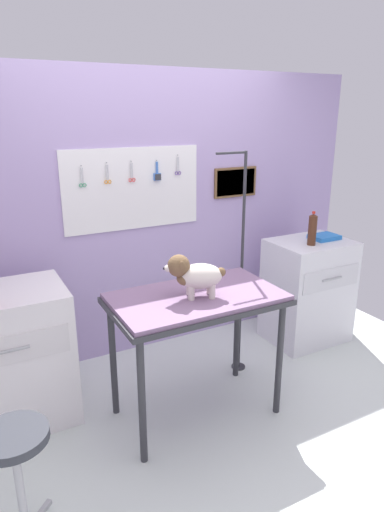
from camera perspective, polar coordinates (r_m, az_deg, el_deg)
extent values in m
cube|color=silver|center=(3.17, 4.26, -21.07)|extent=(4.40, 4.00, 0.04)
cube|color=#AA94C8|center=(3.70, -5.91, 4.96)|extent=(4.00, 0.06, 2.30)
cube|color=white|center=(3.58, -7.49, 8.45)|extent=(1.12, 0.02, 0.64)
cylinder|color=gray|center=(3.43, -13.94, 11.10)|extent=(0.01, 0.02, 0.01)
cube|color=silver|center=(3.42, -13.90, 9.91)|extent=(0.01, 0.00, 0.11)
cube|color=silver|center=(3.43, -13.71, 9.93)|extent=(0.01, 0.00, 0.11)
torus|color=#398D61|center=(3.43, -13.93, 8.70)|extent=(0.03, 0.01, 0.03)
torus|color=#398D61|center=(3.44, -13.50, 8.74)|extent=(0.03, 0.01, 0.03)
cylinder|color=gray|center=(3.48, -10.84, 11.58)|extent=(0.01, 0.02, 0.01)
cube|color=silver|center=(3.47, -10.81, 10.41)|extent=(0.01, 0.00, 0.11)
cube|color=silver|center=(3.48, -10.62, 10.43)|extent=(0.01, 0.00, 0.11)
torus|color=orange|center=(3.48, -10.86, 9.21)|extent=(0.03, 0.01, 0.03)
torus|color=orange|center=(3.49, -10.44, 9.25)|extent=(0.03, 0.01, 0.03)
cylinder|color=gray|center=(3.54, -7.79, 11.86)|extent=(0.01, 0.02, 0.01)
cube|color=silver|center=(3.54, -7.77, 10.71)|extent=(0.01, 0.00, 0.11)
cube|color=silver|center=(3.54, -7.59, 10.72)|extent=(0.01, 0.00, 0.11)
torus|color=#D53939|center=(3.54, -7.83, 9.53)|extent=(0.03, 0.01, 0.03)
torus|color=#D53939|center=(3.55, -7.43, 9.57)|extent=(0.03, 0.01, 0.03)
cylinder|color=gray|center=(3.62, -4.56, 12.02)|extent=(0.01, 0.02, 0.01)
cylinder|color=#3F6EC1|center=(3.62, -4.47, 11.14)|extent=(0.02, 0.02, 0.09)
cube|color=#3F6EC1|center=(3.62, -4.44, 10.00)|extent=(0.06, 0.02, 0.06)
cube|color=#333338|center=(3.61, -4.34, 9.97)|extent=(0.05, 0.01, 0.05)
cylinder|color=gray|center=(3.69, -1.88, 12.71)|extent=(0.01, 0.02, 0.01)
cube|color=silver|center=(3.69, -1.89, 11.61)|extent=(0.01, 0.00, 0.11)
cube|color=silver|center=(3.69, -1.72, 11.62)|extent=(0.01, 0.00, 0.11)
torus|color=#60428E|center=(3.69, -1.97, 10.47)|extent=(0.03, 0.01, 0.03)
torus|color=#60428E|center=(3.70, -1.61, 10.50)|extent=(0.03, 0.01, 0.03)
cube|color=brown|center=(4.01, 5.53, 9.32)|extent=(0.42, 0.02, 0.26)
cube|color=tan|center=(4.00, 5.58, 9.31)|extent=(0.39, 0.01, 0.22)
cylinder|color=#2D2D33|center=(2.68, -6.38, -17.97)|extent=(0.04, 0.04, 0.81)
cylinder|color=#2D2D33|center=(3.11, 11.05, -12.79)|extent=(0.04, 0.04, 0.81)
cylinder|color=#2D2D33|center=(3.09, -9.99, -12.89)|extent=(0.04, 0.04, 0.81)
cylinder|color=#2D2D33|center=(3.46, 5.73, -9.12)|extent=(0.04, 0.04, 0.81)
cube|color=#2D2D33|center=(2.85, 0.58, -5.75)|extent=(1.10, 0.63, 0.03)
cube|color=slate|center=(2.84, 0.59, -5.17)|extent=(1.06, 0.61, 0.03)
cylinder|color=#2D2D33|center=(3.75, 5.90, -13.80)|extent=(0.11, 0.11, 0.01)
cylinder|color=#2D2D33|center=(3.39, 6.35, -1.45)|extent=(0.02, 0.02, 1.71)
cylinder|color=#2D2D33|center=(3.14, 5.03, 12.93)|extent=(0.24, 0.02, 0.02)
cylinder|color=silver|center=(2.74, -0.09, -4.67)|extent=(0.04, 0.04, 0.09)
cylinder|color=silver|center=(2.82, -0.32, -4.03)|extent=(0.04, 0.04, 0.09)
cylinder|color=silver|center=(2.76, 2.57, -4.52)|extent=(0.04, 0.04, 0.09)
cylinder|color=silver|center=(2.84, 2.26, -3.89)|extent=(0.04, 0.04, 0.09)
ellipsoid|color=silver|center=(2.76, 1.02, -2.57)|extent=(0.32, 0.26, 0.16)
ellipsoid|color=brown|center=(2.75, -0.97, -2.82)|extent=(0.13, 0.15, 0.09)
sphere|color=brown|center=(2.72, -1.70, -1.24)|extent=(0.14, 0.14, 0.14)
ellipsoid|color=silver|center=(2.71, -2.93, -1.57)|extent=(0.08, 0.07, 0.04)
sphere|color=black|center=(2.71, -3.51, -1.60)|extent=(0.02, 0.02, 0.02)
ellipsoid|color=brown|center=(2.66, -1.26, -1.43)|extent=(0.05, 0.04, 0.08)
ellipsoid|color=brown|center=(2.77, -1.56, -0.63)|extent=(0.05, 0.04, 0.08)
sphere|color=brown|center=(2.77, 3.70, -2.05)|extent=(0.06, 0.06, 0.06)
cube|color=silver|center=(3.20, -22.51, -11.93)|extent=(0.80, 0.56, 0.91)
cube|color=silver|center=(2.85, -22.35, -11.06)|extent=(0.70, 0.01, 0.18)
cylinder|color=#99999E|center=(2.84, -22.34, -11.13)|extent=(0.24, 0.02, 0.02)
cube|color=silver|center=(4.12, 14.47, -4.29)|extent=(0.68, 0.52, 0.92)
cube|color=silver|center=(3.87, 17.30, -2.78)|extent=(0.60, 0.01, 0.18)
cylinder|color=#99999E|center=(3.86, 17.39, -2.82)|extent=(0.20, 0.02, 0.02)
cylinder|color=#9E9EA3|center=(2.51, -20.99, -25.96)|extent=(0.04, 0.04, 0.55)
cylinder|color=#30333A|center=(2.32, -21.86, -20.55)|extent=(0.33, 0.33, 0.04)
cylinder|color=#482718|center=(3.82, 15.04, 3.13)|extent=(0.07, 0.07, 0.24)
cone|color=#482718|center=(3.79, 15.20, 5.05)|extent=(0.07, 0.07, 0.02)
cylinder|color=red|center=(3.79, 15.22, 5.35)|extent=(0.03, 0.03, 0.02)
cube|color=blue|center=(4.06, 16.46, 2.34)|extent=(0.24, 0.18, 0.04)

